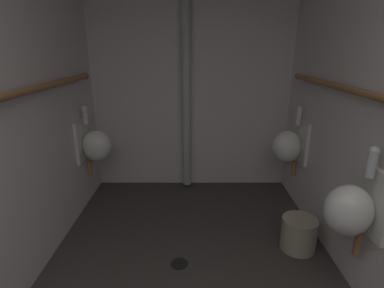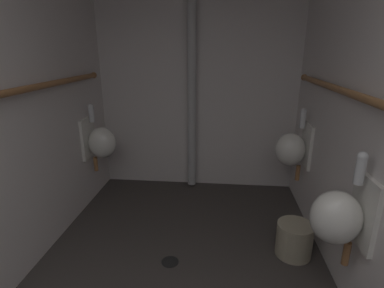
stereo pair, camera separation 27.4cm
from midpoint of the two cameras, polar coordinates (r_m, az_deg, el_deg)
The scene contains 8 objects.
wall_back at distance 3.54m, azimuth 3.39°, elevation 13.07°, with size 2.44×0.06×2.72m, color silver.
urinal_left_mid at distance 3.32m, azimuth -14.99°, elevation 0.37°, with size 0.32×0.30×0.76m.
urinal_right_mid at distance 2.10m, azimuth 30.04°, elevation -12.08°, with size 0.32×0.30×0.76m.
urinal_right_far at distance 3.20m, azimuth 21.12°, elevation -0.91°, with size 0.32×0.30×0.76m.
supply_pipe_right at distance 1.93m, azimuth 35.52°, elevation 6.39°, with size 0.06×3.01×0.06m.
standpipe_back_wall at distance 3.43m, azimuth 2.29°, elevation 12.94°, with size 0.10×0.10×2.67m, color #B2B2B2.
floor_drain at distance 2.58m, azimuth -1.00°, elevation -21.80°, with size 0.14×0.14×0.01m, color black.
waste_bin at distance 2.76m, azimuth 21.90°, elevation -16.78°, with size 0.29×0.29×0.28m, color #9E937A.
Camera 2 is at (0.28, 0.16, 1.65)m, focal length 27.82 mm.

